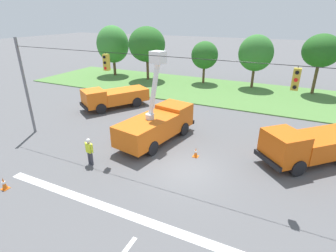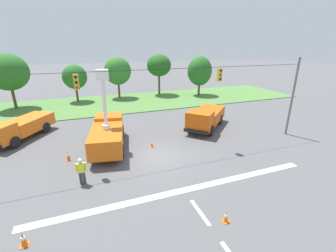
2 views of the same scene
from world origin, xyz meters
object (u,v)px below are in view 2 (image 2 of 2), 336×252
(tree_west, at_px, (8,72))
(road_worker, at_px, (81,170))
(tree_centre, at_px, (75,77))
(tree_far_east, at_px, (159,65))
(traffic_cone_lane_edge_a, at_px, (152,143))
(traffic_cone_near_bucket, at_px, (68,156))
(traffic_cone_foreground_right, at_px, (226,217))
(utility_truck_support_near, at_px, (206,117))
(traffic_cone_mid_right, at_px, (23,239))
(tree_east_end, at_px, (200,71))
(utility_truck_bucket_lift, at_px, (108,132))
(tree_east, at_px, (118,71))
(utility_truck_support_far, at_px, (19,127))

(tree_west, relative_size, road_worker, 4.09)
(tree_west, bearing_deg, tree_centre, 10.59)
(tree_centre, distance_m, tree_far_east, 13.28)
(tree_west, xyz_separation_m, traffic_cone_lane_edge_a, (13.72, -17.84, -4.58))
(traffic_cone_near_bucket, relative_size, traffic_cone_lane_edge_a, 1.12)
(tree_west, bearing_deg, traffic_cone_foreground_right, -61.87)
(road_worker, bearing_deg, traffic_cone_lane_edge_a, 33.67)
(utility_truck_support_near, bearing_deg, road_worker, -153.04)
(tree_west, relative_size, traffic_cone_mid_right, 10.26)
(tree_east_end, bearing_deg, utility_truck_bucket_lift, -136.71)
(tree_east, distance_m, road_worker, 24.34)
(tree_west, xyz_separation_m, road_worker, (8.15, -21.56, -3.89))
(tree_east_end, distance_m, traffic_cone_near_bucket, 26.58)
(tree_far_east, height_order, tree_east_end, tree_far_east)
(tree_centre, height_order, traffic_cone_near_bucket, tree_centre)
(tree_west, relative_size, utility_truck_bucket_lift, 1.02)
(tree_west, distance_m, tree_far_east, 21.10)
(tree_far_east, height_order, utility_truck_support_near, tree_far_east)
(tree_east, distance_m, tree_far_east, 6.91)
(utility_truck_support_near, xyz_separation_m, traffic_cone_near_bucket, (-13.08, -2.54, -0.82))
(utility_truck_support_far, xyz_separation_m, traffic_cone_near_bucket, (4.22, -5.98, -0.76))
(tree_east, height_order, tree_far_east, tree_far_east)
(tree_far_east, bearing_deg, utility_truck_support_near, -92.50)
(tree_east_end, relative_size, utility_truck_support_far, 0.96)
(tree_east, relative_size, utility_truck_bucket_lift, 0.92)
(tree_centre, relative_size, tree_east_end, 0.86)
(traffic_cone_near_bucket, bearing_deg, traffic_cone_foreground_right, -51.68)
(utility_truck_support_near, distance_m, traffic_cone_lane_edge_a, 7.02)
(road_worker, relative_size, traffic_cone_mid_right, 2.51)
(tree_far_east, xyz_separation_m, utility_truck_support_near, (-0.76, -17.40, -3.76))
(tree_east, distance_m, traffic_cone_lane_edge_a, 20.05)
(tree_west, height_order, traffic_cone_foreground_right, tree_west)
(tree_east, xyz_separation_m, traffic_cone_foreground_right, (0.52, -29.19, -4.03))
(traffic_cone_mid_right, distance_m, traffic_cone_near_bucket, 7.74)
(tree_west, xyz_separation_m, traffic_cone_foreground_right, (14.65, -27.39, -4.60))
(tree_far_east, xyz_separation_m, utility_truck_bucket_lift, (-10.71, -18.74, -3.57))
(tree_east_end, relative_size, utility_truck_bucket_lift, 0.91)
(tree_west, relative_size, tree_east, 1.12)
(tree_west, bearing_deg, traffic_cone_mid_right, -77.44)
(traffic_cone_mid_right, relative_size, traffic_cone_near_bucket, 0.96)
(utility_truck_support_far, bearing_deg, traffic_cone_near_bucket, -54.74)
(tree_west, relative_size, tree_far_east, 1.07)
(tree_far_east, relative_size, traffic_cone_near_bucket, 9.21)
(tree_east, height_order, traffic_cone_lane_edge_a, tree_east)
(road_worker, distance_m, traffic_cone_foreground_right, 8.76)
(tree_west, distance_m, utility_truck_support_far, 12.88)
(tree_east_end, xyz_separation_m, utility_truck_support_far, (-24.23, -11.13, -2.95))
(tree_east_end, relative_size, utility_truck_support_near, 1.01)
(tree_centre, distance_m, traffic_cone_near_bucket, 19.70)
(utility_truck_support_near, distance_m, road_worker, 13.58)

